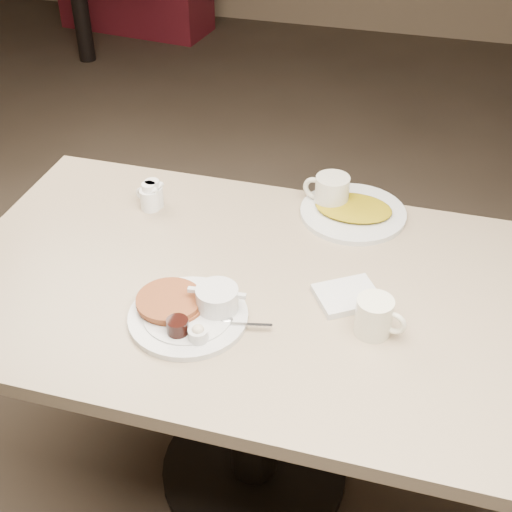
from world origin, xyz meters
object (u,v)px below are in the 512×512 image
(coffee_mug_far, at_px, (331,193))
(creamer_left, at_px, (153,194))
(creamer_right, at_px, (149,197))
(hash_plate, at_px, (353,211))
(coffee_mug_near, at_px, (375,316))
(main_plate, at_px, (191,310))
(diner_table, at_px, (254,335))

(coffee_mug_far, distance_m, creamer_left, 0.50)
(creamer_right, xyz_separation_m, hash_plate, (0.55, 0.12, -0.02))
(coffee_mug_near, distance_m, creamer_left, 0.76)
(coffee_mug_near, xyz_separation_m, hash_plate, (-0.12, 0.45, -0.03))
(main_plate, height_order, creamer_right, creamer_right)
(diner_table, height_order, coffee_mug_near, coffee_mug_near)
(main_plate, xyz_separation_m, coffee_mug_near, (0.41, 0.06, 0.02))
(creamer_left, distance_m, hash_plate, 0.56)
(coffee_mug_near, distance_m, coffee_mug_far, 0.51)
(creamer_left, relative_size, hash_plate, 0.29)
(coffee_mug_far, bearing_deg, coffee_mug_near, -68.10)
(diner_table, height_order, creamer_right, creamer_right)
(coffee_mug_near, bearing_deg, coffee_mug_far, 111.90)
(main_plate, relative_size, creamer_left, 4.00)
(coffee_mug_near, height_order, hash_plate, coffee_mug_near)
(creamer_right, bearing_deg, coffee_mug_far, 15.83)
(creamer_right, bearing_deg, hash_plate, 12.09)
(coffee_mug_far, xyz_separation_m, creamer_left, (-0.48, -0.12, -0.01))
(diner_table, distance_m, coffee_mug_far, 0.45)
(coffee_mug_far, height_order, creamer_left, coffee_mug_far)
(coffee_mug_near, relative_size, creamer_right, 1.56)
(main_plate, height_order, coffee_mug_far, coffee_mug_far)
(main_plate, distance_m, coffee_mug_far, 0.58)
(hash_plate, bearing_deg, main_plate, -119.23)
(diner_table, xyz_separation_m, creamer_right, (-0.37, 0.24, 0.21))
(coffee_mug_far, height_order, creamer_right, coffee_mug_far)
(coffee_mug_near, bearing_deg, hash_plate, 104.87)
(coffee_mug_near, relative_size, hash_plate, 0.42)
(diner_table, distance_m, hash_plate, 0.44)
(diner_table, bearing_deg, coffee_mug_far, 73.28)
(diner_table, relative_size, hash_plate, 5.09)
(diner_table, distance_m, coffee_mug_near, 0.38)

